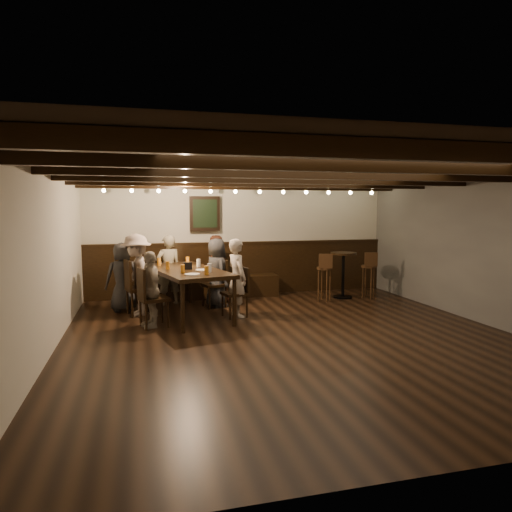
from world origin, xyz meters
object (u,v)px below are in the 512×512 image
object	(u,v)px
person_right_near	(217,273)
high_top_table	(343,268)
person_bench_centre	(168,270)
bar_stool_left	(324,283)
dining_table	(187,273)
chair_right_far	(236,302)
chair_right_near	(215,292)
bar_stool_right	(368,281)
person_bench_left	(123,277)
chair_left_near	(139,298)
chair_left_far	(153,309)
person_left_near	(137,275)
person_bench_right	(215,269)
person_right_far	(237,278)
person_left_far	(151,289)

from	to	relation	value
person_right_near	high_top_table	distance (m)	2.70
person_bench_centre	bar_stool_left	bearing A→B (deg)	158.64
dining_table	chair_right_far	bearing A→B (deg)	-32.08
chair_right_near	bar_stool_right	distance (m)	3.22
chair_right_far	person_right_near	bearing A→B (deg)	-2.04
dining_table	person_bench_left	distance (m)	1.28
person_bench_centre	high_top_table	distance (m)	3.57
chair_left_near	person_bench_centre	bearing A→B (deg)	129.78
chair_right_far	high_top_table	size ratio (longest dim) A/B	0.90
chair_right_near	bar_stool_right	world-z (taller)	bar_stool_right
chair_left_far	bar_stool_right	distance (m)	4.58
chair_right_near	person_left_near	xyz separation A→B (m)	(-1.43, -0.35, 0.44)
dining_table	chair_left_near	size ratio (longest dim) A/B	2.42
chair_right_far	person_bench_right	distance (m)	1.42
person_right_far	bar_stool_left	xyz separation A→B (m)	(1.98, 0.87, -0.31)
chair_right_far	person_bench_centre	size ratio (longest dim) A/B	0.63
high_top_table	bar_stool_left	distance (m)	0.60
chair_left_near	person_bench_centre	xyz separation A→B (m)	(0.56, 0.75, 0.38)
person_bench_left	person_left_far	world-z (taller)	person_bench_left
person_left_near	high_top_table	distance (m)	4.18
chair_left_far	person_bench_left	world-z (taller)	person_bench_left
person_left_far	bar_stool_right	size ratio (longest dim) A/B	1.24
chair_left_near	bar_stool_left	distance (m)	3.63
person_bench_centre	dining_table	bearing A→B (deg)	90.00
chair_left_near	dining_table	bearing A→B (deg)	58.01
dining_table	person_left_near	world-z (taller)	person_left_near
person_bench_centre	person_right_near	distance (m)	0.96
person_bench_left	person_bench_centre	xyz separation A→B (m)	(0.84, 0.36, 0.05)
person_left_far	bar_stool_left	size ratio (longest dim) A/B	1.24
chair_left_far	bar_stool_left	distance (m)	3.61
chair_left_far	person_bench_right	xyz separation A→B (m)	(1.25, 1.70, 0.38)
person_right_near	dining_table	bearing A→B (deg)	120.96
person_bench_left	person_left_far	size ratio (longest dim) A/B	1.04
dining_table	person_right_near	xyz separation A→B (m)	(0.62, 0.61, -0.10)
bar_stool_right	person_bench_left	bearing A→B (deg)	-170.48
chair_left_far	person_left_near	size ratio (longest dim) A/B	0.66
dining_table	bar_stool_right	world-z (taller)	bar_stool_right
chair_right_far	person_bench_left	size ratio (longest dim) A/B	0.68
person_bench_right	person_left_near	bearing A→B (deg)	15.26
chair_left_near	person_left_far	size ratio (longest dim) A/B	0.81
dining_table	bar_stool_right	xyz separation A→B (m)	(3.81, 0.66, -0.39)
person_right_near	bar_stool_right	distance (m)	3.20
high_top_table	bar_stool_left	size ratio (longest dim) A/B	0.99
chair_right_near	person_bench_centre	xyz separation A→B (m)	(-0.84, 0.41, 0.40)
dining_table	person_left_far	bearing A→B (deg)	-149.04
person_left_far	person_right_far	distance (m)	1.50
person_right_far	dining_table	bearing A→B (deg)	59.04
chair_right_near	person_right_near	world-z (taller)	person_right_near
person_bench_right	bar_stool_right	world-z (taller)	person_bench_right
dining_table	person_left_far	world-z (taller)	person_left_far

